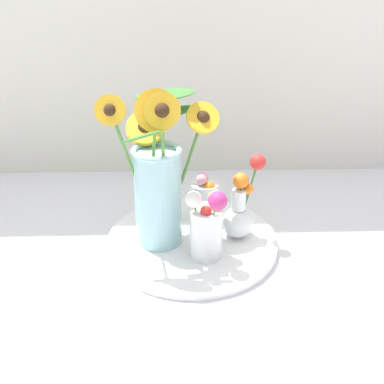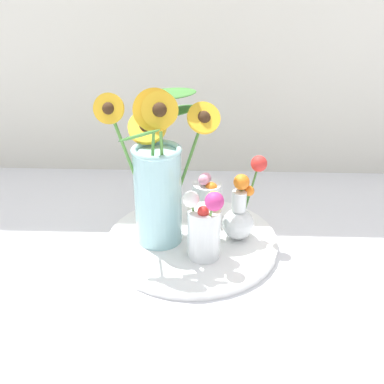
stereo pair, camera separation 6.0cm
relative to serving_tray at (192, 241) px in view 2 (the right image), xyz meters
name	(u,v)px [view 2 (the right image)]	position (x,y,z in m)	size (l,w,h in m)	color
ground_plane	(198,263)	(0.02, -0.08, -0.01)	(6.00, 6.00, 0.00)	silver
serving_tray	(192,241)	(0.00, 0.00, 0.00)	(0.42, 0.42, 0.02)	white
mason_jar_sunflowers	(158,178)	(-0.08, 0.00, 0.17)	(0.27, 0.25, 0.39)	#9ED1D6
vase_small_center	(205,226)	(0.03, -0.08, 0.09)	(0.09, 0.09, 0.18)	white
vase_bulb_right	(240,212)	(0.12, 0.01, 0.08)	(0.10, 0.08, 0.21)	white
vase_small_back	(207,199)	(0.03, 0.10, 0.07)	(0.08, 0.08, 0.13)	white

